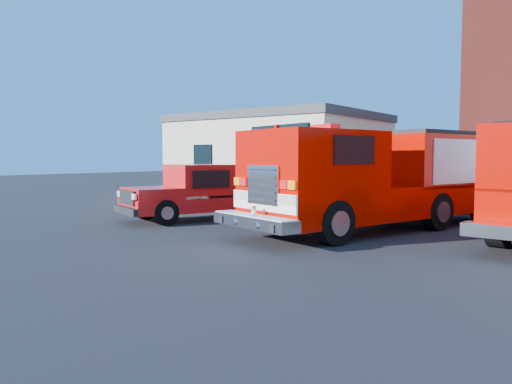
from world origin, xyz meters
The scene contains 4 objects.
ground centered at (0.00, 0.00, 0.00)m, with size 100.00×100.00×0.00m, color black.
side_building centered at (-9.00, 13.00, 2.20)m, with size 10.20×8.20×4.35m.
fire_engine centered at (0.90, 3.78, 1.48)m, with size 5.16×9.60×2.85m.
pickup_truck centered at (-4.79, 2.42, 0.86)m, with size 3.83×5.88×1.81m.
Camera 1 is at (6.45, -9.83, 2.05)m, focal length 35.00 mm.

